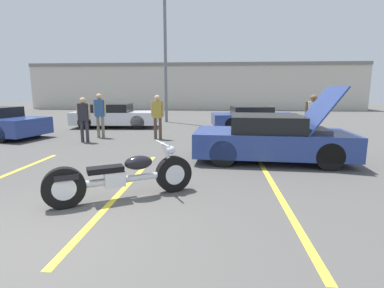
{
  "coord_description": "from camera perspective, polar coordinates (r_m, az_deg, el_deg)",
  "views": [
    {
      "loc": [
        2.34,
        -3.32,
        1.98
      ],
      "look_at": [
        1.8,
        3.05,
        0.8
      ],
      "focal_mm": 28.0,
      "sensor_mm": 36.0,
      "label": 1
    }
  ],
  "objects": [
    {
      "name": "motorcycle",
      "position": [
        5.57,
        -13.12,
        -6.13
      ],
      "size": [
        2.4,
        1.47,
        0.99
      ],
      "rotation": [
        0.0,
        0.0,
        0.52
      ],
      "color": "black",
      "rests_on": "ground"
    },
    {
      "name": "spectator_midground",
      "position": [
        12.78,
        -17.17,
        5.95
      ],
      "size": [
        0.52,
        0.24,
        1.79
      ],
      "color": "gray",
      "rests_on": "ground"
    },
    {
      "name": "parking_stripe_back",
      "position": [
        6.09,
        16.0,
        -8.89
      ],
      "size": [
        0.12,
        5.63,
        0.01
      ],
      "primitive_type": "cube",
      "color": "yellow",
      "rests_on": "ground"
    },
    {
      "name": "spectator_far_lot",
      "position": [
        11.84,
        -19.94,
        5.06
      ],
      "size": [
        0.52,
        0.22,
        1.67
      ],
      "color": "#333338",
      "rests_on": "ground"
    },
    {
      "name": "parked_car_mid_row",
      "position": [
        16.11,
        -14.53,
        5.2
      ],
      "size": [
        4.35,
        2.09,
        1.22
      ],
      "rotation": [
        0.0,
        0.0,
        0.07
      ],
      "color": "silver",
      "rests_on": "ground"
    },
    {
      "name": "light_pole",
      "position": [
        18.31,
        -4.88,
        18.28
      ],
      "size": [
        1.21,
        0.28,
        8.19
      ],
      "color": "slate",
      "rests_on": "ground"
    },
    {
      "name": "far_building",
      "position": [
        30.66,
        0.47,
        11.14
      ],
      "size": [
        32.0,
        4.2,
        4.4
      ],
      "color": "beige",
      "rests_on": "ground"
    },
    {
      "name": "parking_stripe_middle",
      "position": [
        6.25,
        -12.78,
        -8.23
      ],
      "size": [
        0.12,
        5.63,
        0.01
      ],
      "primitive_type": "cube",
      "color": "yellow",
      "rests_on": "ground"
    },
    {
      "name": "parked_car_right_row",
      "position": [
        15.47,
        11.66,
        4.93
      ],
      "size": [
        4.38,
        2.34,
        1.12
      ],
      "rotation": [
        0.0,
        0.0,
        0.11
      ],
      "color": "navy",
      "rests_on": "ground"
    },
    {
      "name": "spectator_near_motorcycle",
      "position": [
        11.22,
        21.95,
        5.06
      ],
      "size": [
        0.52,
        0.23,
        1.78
      ],
      "color": "gray",
      "rests_on": "ground"
    },
    {
      "name": "spectator_by_show_car",
      "position": [
        11.92,
        -6.58,
        5.87
      ],
      "size": [
        0.52,
        0.23,
        1.74
      ],
      "color": "brown",
      "rests_on": "ground"
    },
    {
      "name": "show_car_hood_open",
      "position": [
        8.58,
        14.98,
        1.04
      ],
      "size": [
        4.29,
        2.13,
        2.05
      ],
      "rotation": [
        0.0,
        0.0,
        -0.05
      ],
      "color": "navy",
      "rests_on": "ground"
    },
    {
      "name": "ground_plane",
      "position": [
        4.52,
        -28.35,
        -16.87
      ],
      "size": [
        80.0,
        80.0,
        0.0
      ],
      "primitive_type": "plane",
      "color": "#514F4C"
    }
  ]
}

